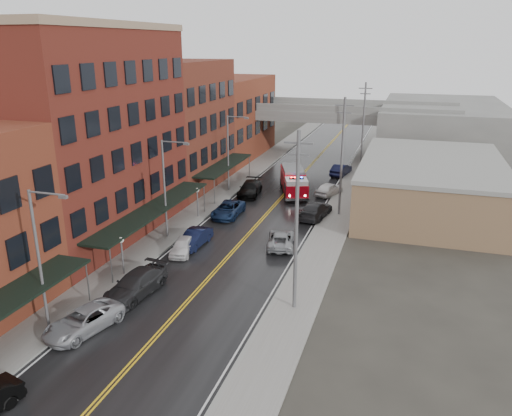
% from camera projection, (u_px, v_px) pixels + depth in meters
% --- Properties ---
extents(road, '(11.00, 160.00, 0.02)m').
position_uv_depth(road, '(258.00, 224.00, 49.03)').
color(road, black).
rests_on(road, ground).
extents(sidewalk_left, '(3.00, 160.00, 0.15)m').
position_uv_depth(sidewalk_left, '(190.00, 216.00, 51.09)').
color(sidewalk_left, slate).
rests_on(sidewalk_left, ground).
extents(sidewalk_right, '(3.00, 160.00, 0.15)m').
position_uv_depth(sidewalk_right, '(332.00, 231.00, 46.93)').
color(sidewalk_right, slate).
rests_on(sidewalk_right, ground).
extents(curb_left, '(0.30, 160.00, 0.15)m').
position_uv_depth(curb_left, '(205.00, 217.00, 50.62)').
color(curb_left, gray).
rests_on(curb_left, ground).
extents(curb_right, '(0.30, 160.00, 0.15)m').
position_uv_depth(curb_right, '(315.00, 229.00, 47.40)').
color(curb_right, gray).
rests_on(curb_right, ground).
extents(brick_building_b, '(9.00, 20.00, 18.00)m').
position_uv_depth(brick_building_b, '(90.00, 138.00, 43.66)').
color(brick_building_b, maroon).
rests_on(brick_building_b, ground).
extents(brick_building_c, '(9.00, 15.00, 15.00)m').
position_uv_depth(brick_building_c, '(178.00, 125.00, 59.97)').
color(brick_building_c, '#5B2A1B').
rests_on(brick_building_c, ground).
extents(brick_building_far, '(9.00, 20.00, 12.00)m').
position_uv_depth(brick_building_far, '(229.00, 118.00, 76.29)').
color(brick_building_far, maroon).
rests_on(brick_building_far, ground).
extents(tan_building, '(14.00, 22.00, 5.00)m').
position_uv_depth(tan_building, '(430.00, 186.00, 52.74)').
color(tan_building, brown).
rests_on(tan_building, ground).
extents(right_far_block, '(18.00, 30.00, 8.00)m').
position_uv_depth(right_far_block, '(441.00, 129.00, 78.87)').
color(right_far_block, slate).
rests_on(right_far_block, ground).
extents(awning_1, '(2.60, 18.00, 3.09)m').
position_uv_depth(awning_1, '(153.00, 209.00, 43.89)').
color(awning_1, black).
rests_on(awning_1, ground).
extents(awning_2, '(2.60, 13.00, 3.09)m').
position_uv_depth(awning_2, '(224.00, 165.00, 59.74)').
color(awning_2, black).
rests_on(awning_2, ground).
extents(globe_lamp_1, '(0.44, 0.44, 3.12)m').
position_uv_depth(globe_lamp_1, '(122.00, 247.00, 37.45)').
color(globe_lamp_1, '#59595B').
rests_on(globe_lamp_1, ground).
extents(globe_lamp_2, '(0.44, 0.44, 3.12)m').
position_uv_depth(globe_lamp_2, '(197.00, 196.00, 50.13)').
color(globe_lamp_2, '#59595B').
rests_on(globe_lamp_2, ground).
extents(street_lamp_0, '(2.64, 0.22, 9.00)m').
position_uv_depth(street_lamp_0, '(41.00, 252.00, 29.35)').
color(street_lamp_0, '#59595B').
rests_on(street_lamp_0, ground).
extents(street_lamp_1, '(2.64, 0.22, 9.00)m').
position_uv_depth(street_lamp_1, '(167.00, 183.00, 43.84)').
color(street_lamp_1, '#59595B').
rests_on(street_lamp_1, ground).
extents(street_lamp_2, '(2.64, 0.22, 9.00)m').
position_uv_depth(street_lamp_2, '(230.00, 148.00, 58.32)').
color(street_lamp_2, '#59595B').
rests_on(street_lamp_2, ground).
extents(utility_pole_0, '(1.80, 0.24, 12.00)m').
position_uv_depth(utility_pole_0, '(297.00, 220.00, 31.42)').
color(utility_pole_0, '#59595B').
rests_on(utility_pole_0, ground).
extents(utility_pole_1, '(1.80, 0.24, 12.00)m').
position_uv_depth(utility_pole_1, '(342.00, 155.00, 49.53)').
color(utility_pole_1, '#59595B').
rests_on(utility_pole_1, ground).
extents(utility_pole_2, '(1.80, 0.24, 12.00)m').
position_uv_depth(utility_pole_2, '(363.00, 125.00, 67.64)').
color(utility_pole_2, '#59595B').
rests_on(utility_pole_2, ground).
extents(overpass, '(40.00, 10.00, 7.50)m').
position_uv_depth(overpass, '(320.00, 118.00, 76.13)').
color(overpass, slate).
rests_on(overpass, ground).
extents(fire_truck, '(5.16, 8.36, 2.91)m').
position_uv_depth(fire_truck, '(294.00, 181.00, 58.35)').
color(fire_truck, '#B00815').
rests_on(fire_truck, ground).
extents(parked_car_left_2, '(3.61, 5.58, 1.43)m').
position_uv_depth(parked_car_left_2, '(84.00, 321.00, 30.57)').
color(parked_car_left_2, '#999BA0').
rests_on(parked_car_left_2, ground).
extents(parked_car_left_3, '(2.89, 5.85, 1.64)m').
position_uv_depth(parked_car_left_3, '(136.00, 284.00, 34.97)').
color(parked_car_left_3, '#232325').
rests_on(parked_car_left_3, ground).
extents(parked_car_left_4, '(2.26, 4.21, 1.36)m').
position_uv_depth(parked_car_left_4, '(183.00, 246.00, 41.96)').
color(parked_car_left_4, white).
rests_on(parked_car_left_4, ground).
extents(parked_car_left_5, '(1.80, 4.52, 1.46)m').
position_uv_depth(parked_car_left_5, '(195.00, 238.00, 43.47)').
color(parked_car_left_5, black).
rests_on(parked_car_left_5, ground).
extents(parked_car_left_6, '(2.55, 5.32, 1.46)m').
position_uv_depth(parked_car_left_6, '(228.00, 209.00, 50.99)').
color(parked_car_left_6, '#112242').
rests_on(parked_car_left_6, ground).
extents(parked_car_left_7, '(2.83, 5.72, 1.60)m').
position_uv_depth(parked_car_left_7, '(250.00, 188.00, 58.09)').
color(parked_car_left_7, black).
rests_on(parked_car_left_7, ground).
extents(parked_car_right_0, '(3.18, 5.20, 1.35)m').
position_uv_depth(parked_car_right_0, '(281.00, 239.00, 43.38)').
color(parked_car_right_0, gray).
rests_on(parked_car_right_0, ground).
extents(parked_car_right_1, '(2.99, 5.83, 1.62)m').
position_uv_depth(parked_car_right_1, '(315.00, 210.00, 50.60)').
color(parked_car_right_1, '#232325').
rests_on(parked_car_right_1, ground).
extents(parked_car_right_2, '(3.03, 4.76, 1.51)m').
position_uv_depth(parked_car_right_2, '(329.00, 189.00, 58.06)').
color(parked_car_right_2, white).
rests_on(parked_car_right_2, ground).
extents(parked_car_right_3, '(2.45, 4.94, 1.56)m').
position_uv_depth(parked_car_right_3, '(341.00, 170.00, 66.81)').
color(parked_car_right_3, black).
rests_on(parked_car_right_3, ground).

